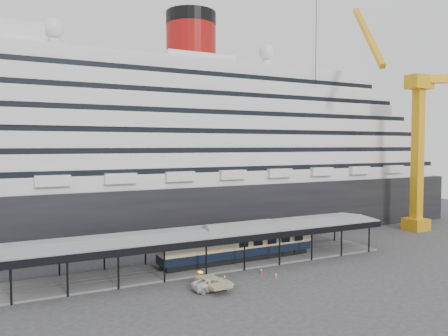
{
  "coord_description": "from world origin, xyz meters",
  "views": [
    {
      "loc": [
        -26.39,
        -50.69,
        17.23
      ],
      "look_at": [
        3.32,
        8.0,
        13.79
      ],
      "focal_mm": 35.0,
      "sensor_mm": 36.0,
      "label": 1
    }
  ],
  "objects": [
    {
      "name": "platform_canopy",
      "position": [
        0.0,
        5.0,
        2.36
      ],
      "size": [
        56.0,
        9.18,
        5.3
      ],
      "color": "slate",
      "rests_on": "ground"
    },
    {
      "name": "traffic_cone_right",
      "position": [
        4.28,
        -1.27,
        0.35
      ],
      "size": [
        0.4,
        0.4,
        0.7
      ],
      "rotation": [
        0.0,
        0.0,
        0.13
      ],
      "color": "red",
      "rests_on": "ground"
    },
    {
      "name": "traffic_cone_left",
      "position": [
        -1.52,
        -1.71,
        0.37
      ],
      "size": [
        0.41,
        0.41,
        0.74
      ],
      "rotation": [
        0.0,
        0.0,
        0.08
      ],
      "color": "#F64B0D",
      "rests_on": "ground"
    },
    {
      "name": "port_truck",
      "position": [
        -4.4,
        -4.39,
        0.72
      ],
      "size": [
        5.27,
        2.58,
        1.44
      ],
      "primitive_type": "imported",
      "rotation": [
        0.0,
        0.0,
        1.61
      ],
      "color": "silver",
      "rests_on": "ground"
    },
    {
      "name": "pullman_carriage",
      "position": [
        4.18,
        5.0,
        2.89
      ],
      "size": [
        24.47,
        3.65,
        23.97
      ],
      "rotation": [
        0.0,
        0.0,
        0.02
      ],
      "color": "black",
      "rests_on": "ground"
    },
    {
      "name": "crane_yellow",
      "position": [
        47.06,
        10.54,
        19.96
      ],
      "size": [
        23.83,
        18.78,
        47.6
      ],
      "color": "orange",
      "rests_on": "ground"
    },
    {
      "name": "cruise_ship",
      "position": [
        0.05,
        32.0,
        18.35
      ],
      "size": [
        130.0,
        30.0,
        43.9
      ],
      "color": "black",
      "rests_on": "ground"
    },
    {
      "name": "traffic_cone_mid",
      "position": [
        4.88,
        -3.86,
        0.33
      ],
      "size": [
        0.38,
        0.38,
        0.66
      ],
      "rotation": [
        0.0,
        0.0,
        -0.15
      ],
      "color": "orange",
      "rests_on": "ground"
    },
    {
      "name": "ground",
      "position": [
        0.0,
        0.0,
        0.0
      ],
      "size": [
        200.0,
        200.0,
        0.0
      ],
      "primitive_type": "plane",
      "color": "#323234",
      "rests_on": "ground"
    }
  ]
}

